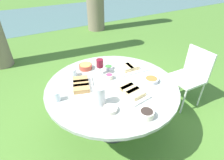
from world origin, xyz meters
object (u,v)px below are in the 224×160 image
Objects in this scene: chair_near_right at (191,73)px; water_pitcher at (100,96)px; dining_table at (112,90)px; wine_glass at (100,64)px.

water_pitcher is at bearing -175.15° from chair_near_right.
dining_table is 7.42× the size of water_pitcher.
wine_glass is at bearing 61.63° from water_pitcher.
water_pitcher is (-0.27, -0.22, 0.18)m from dining_table.
wine_glass is (0.26, 0.49, 0.04)m from water_pitcher.
dining_table is 1.66× the size of chair_near_right.
wine_glass is (-0.01, 0.27, 0.23)m from dining_table.
water_pitcher is 1.00× the size of wine_glass.
chair_near_right is 1.64m from water_pitcher.
water_pitcher is at bearing -118.37° from wine_glass.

